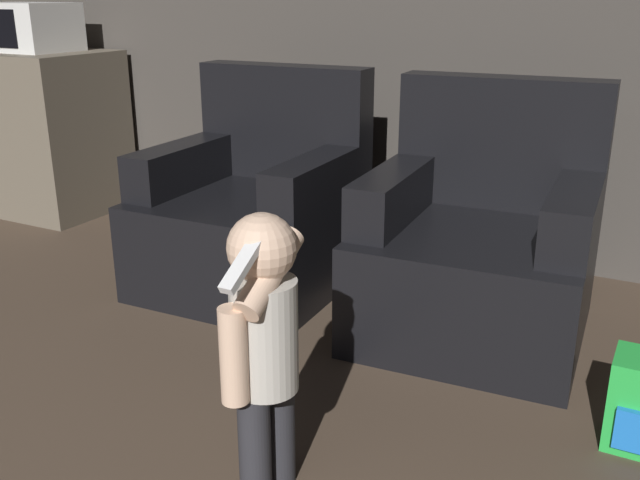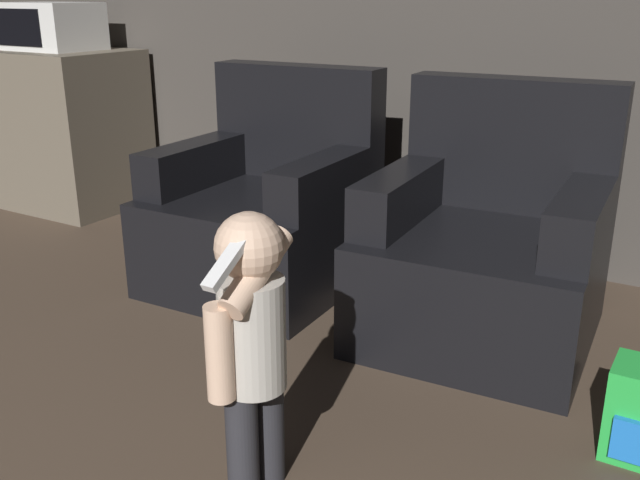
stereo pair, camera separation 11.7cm
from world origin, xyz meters
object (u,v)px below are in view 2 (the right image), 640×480
armchair_left (266,212)px  person_toddler (251,335)px  armchair_right (487,252)px  microwave (50,26)px

armchair_left → person_toddler: (0.82, -1.24, 0.13)m
armchair_right → person_toddler: armchair_right is taller
armchair_right → armchair_left: bearing=176.5°
armchair_right → person_toddler: (-0.21, -1.24, 0.13)m
armchair_left → person_toddler: 1.50m
person_toddler → armchair_left: bearing=-134.9°
armchair_left → person_toddler: size_ratio=1.23×
armchair_left → microwave: (-1.82, 0.41, 0.75)m
armchair_right → person_toddler: bearing=-103.0°
armchair_left → microwave: 2.01m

